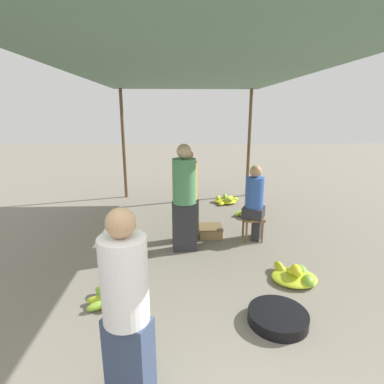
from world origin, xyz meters
name	(u,v)px	position (x,y,z in m)	size (l,w,h in m)	color
canopy_post_back_left	(124,145)	(-1.59, 6.48, 1.36)	(0.08, 0.08, 2.71)	brown
canopy_post_back_right	(249,144)	(1.59, 6.48, 1.36)	(0.08, 0.08, 2.71)	brown
canopy_tarp	(192,70)	(0.00, 3.39, 2.73)	(3.59, 6.58, 0.04)	#567A60
vendor_foreground	(126,309)	(-0.58, 0.68, 0.81)	(0.44, 0.44, 1.55)	#384766
stool	(253,222)	(1.06, 3.63, 0.33)	(0.34, 0.34, 0.41)	brown
vendor_seated	(255,202)	(1.08, 3.64, 0.68)	(0.45, 0.45, 1.31)	#2D2D33
basin_black	(278,317)	(0.83, 1.50, 0.06)	(0.63, 0.63, 0.12)	black
banana_pile_left_0	(110,297)	(-1.02, 1.93, 0.07)	(0.56, 0.48, 0.20)	#88BB34
banana_pile_left_1	(132,252)	(-0.93, 3.09, 0.06)	(0.48, 0.45, 0.17)	#86BA34
banana_pile_right_0	(250,212)	(1.30, 4.86, 0.08)	(0.72, 0.52, 0.24)	#82B835
banana_pile_right_1	(226,200)	(0.94, 5.81, 0.07)	(0.62, 0.58, 0.20)	#7DB636
banana_pile_right_2	(295,275)	(1.32, 2.30, 0.07)	(0.59, 0.63, 0.23)	#76B337
crate_near	(210,231)	(0.35, 3.83, 0.09)	(0.41, 0.41, 0.18)	#9E7A4C
shopper_walking_mid	(187,194)	(-0.07, 3.68, 0.82)	(0.44, 0.44, 1.58)	#4C4238
shopper_walking_far	(184,197)	(-0.12, 3.29, 0.88)	(0.39, 0.39, 1.70)	#2D2D33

